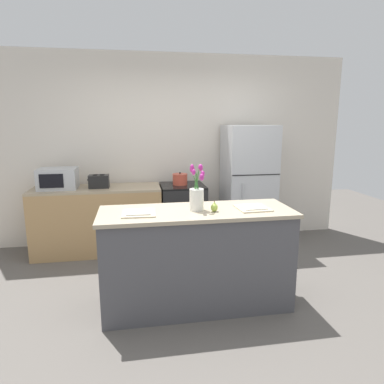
{
  "coord_description": "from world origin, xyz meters",
  "views": [
    {
      "loc": [
        -0.56,
        -3.02,
        1.77
      ],
      "look_at": [
        0.0,
        0.25,
        1.08
      ],
      "focal_mm": 32.0,
      "sensor_mm": 36.0,
      "label": 1
    }
  ],
  "objects_px": {
    "stove_range": "(183,216)",
    "microwave": "(58,179)",
    "refrigerator": "(248,186)",
    "plate_setting_right": "(253,208)",
    "flower_vase": "(197,196)",
    "toaster": "(99,181)",
    "cooking_pot": "(180,179)",
    "plate_setting_left": "(139,213)",
    "pear_figurine": "(214,207)"
  },
  "relations": [
    {
      "from": "flower_vase",
      "to": "microwave",
      "type": "xyz_separation_m",
      "value": [
        -1.54,
        1.59,
        -0.06
      ]
    },
    {
      "from": "stove_range",
      "to": "plate_setting_right",
      "type": "relative_size",
      "value": 2.91
    },
    {
      "from": "pear_figurine",
      "to": "cooking_pot",
      "type": "relative_size",
      "value": 0.5
    },
    {
      "from": "stove_range",
      "to": "microwave",
      "type": "xyz_separation_m",
      "value": [
        -1.64,
        -0.0,
        0.58
      ]
    },
    {
      "from": "plate_setting_right",
      "to": "microwave",
      "type": "bearing_deg",
      "value": 141.62
    },
    {
      "from": "flower_vase",
      "to": "cooking_pot",
      "type": "height_order",
      "value": "flower_vase"
    },
    {
      "from": "plate_setting_right",
      "to": "toaster",
      "type": "bearing_deg",
      "value": 133.73
    },
    {
      "from": "refrigerator",
      "to": "pear_figurine",
      "type": "bearing_deg",
      "value": -118.22
    },
    {
      "from": "plate_setting_right",
      "to": "microwave",
      "type": "distance_m",
      "value": 2.64
    },
    {
      "from": "stove_range",
      "to": "plate_setting_left",
      "type": "relative_size",
      "value": 2.91
    },
    {
      "from": "plate_setting_right",
      "to": "microwave",
      "type": "height_order",
      "value": "microwave"
    },
    {
      "from": "stove_range",
      "to": "plate_setting_right",
      "type": "distance_m",
      "value": 1.77
    },
    {
      "from": "toaster",
      "to": "plate_setting_right",
      "type": "bearing_deg",
      "value": -46.27
    },
    {
      "from": "stove_range",
      "to": "plate_setting_left",
      "type": "xyz_separation_m",
      "value": [
        -0.63,
        -1.64,
        0.52
      ]
    },
    {
      "from": "plate_setting_left",
      "to": "toaster",
      "type": "relative_size",
      "value": 1.1
    },
    {
      "from": "refrigerator",
      "to": "toaster",
      "type": "height_order",
      "value": "refrigerator"
    },
    {
      "from": "refrigerator",
      "to": "plate_setting_left",
      "type": "height_order",
      "value": "refrigerator"
    },
    {
      "from": "stove_range",
      "to": "plate_setting_right",
      "type": "xyz_separation_m",
      "value": [
        0.43,
        -1.64,
        0.52
      ]
    },
    {
      "from": "flower_vase",
      "to": "plate_setting_left",
      "type": "xyz_separation_m",
      "value": [
        -0.53,
        -0.04,
        -0.13
      ]
    },
    {
      "from": "plate_setting_left",
      "to": "plate_setting_right",
      "type": "height_order",
      "value": "same"
    },
    {
      "from": "stove_range",
      "to": "microwave",
      "type": "distance_m",
      "value": 1.74
    },
    {
      "from": "stove_range",
      "to": "plate_setting_left",
      "type": "bearing_deg",
      "value": -111.06
    },
    {
      "from": "stove_range",
      "to": "refrigerator",
      "type": "xyz_separation_m",
      "value": [
        0.95,
        0.0,
        0.41
      ]
    },
    {
      "from": "toaster",
      "to": "cooking_pot",
      "type": "distance_m",
      "value": 1.09
    },
    {
      "from": "refrigerator",
      "to": "plate_setting_left",
      "type": "distance_m",
      "value": 2.28
    },
    {
      "from": "toaster",
      "to": "pear_figurine",
      "type": "bearing_deg",
      "value": -54.84
    },
    {
      "from": "flower_vase",
      "to": "toaster",
      "type": "height_order",
      "value": "flower_vase"
    },
    {
      "from": "toaster",
      "to": "cooking_pot",
      "type": "bearing_deg",
      "value": 2.09
    },
    {
      "from": "microwave",
      "to": "plate_setting_right",
      "type": "bearing_deg",
      "value": -38.38
    },
    {
      "from": "plate_setting_left",
      "to": "cooking_pot",
      "type": "distance_m",
      "value": 1.77
    },
    {
      "from": "pear_figurine",
      "to": "plate_setting_left",
      "type": "relative_size",
      "value": 0.34
    },
    {
      "from": "stove_range",
      "to": "microwave",
      "type": "height_order",
      "value": "microwave"
    },
    {
      "from": "stove_range",
      "to": "cooking_pot",
      "type": "distance_m",
      "value": 0.53
    },
    {
      "from": "stove_range",
      "to": "flower_vase",
      "type": "distance_m",
      "value": 1.72
    },
    {
      "from": "pear_figurine",
      "to": "plate_setting_right",
      "type": "bearing_deg",
      "value": 5.85
    },
    {
      "from": "refrigerator",
      "to": "microwave",
      "type": "distance_m",
      "value": 2.59
    },
    {
      "from": "stove_range",
      "to": "toaster",
      "type": "height_order",
      "value": "toaster"
    },
    {
      "from": "stove_range",
      "to": "flower_vase",
      "type": "relative_size",
      "value": 2.1
    },
    {
      "from": "stove_range",
      "to": "cooking_pot",
      "type": "height_order",
      "value": "cooking_pot"
    },
    {
      "from": "stove_range",
      "to": "pear_figurine",
      "type": "height_order",
      "value": "pear_figurine"
    },
    {
      "from": "cooking_pot",
      "to": "stove_range",
      "type": "bearing_deg",
      "value": -34.65
    },
    {
      "from": "refrigerator",
      "to": "stove_range",
      "type": "bearing_deg",
      "value": -179.96
    },
    {
      "from": "refrigerator",
      "to": "plate_setting_right",
      "type": "bearing_deg",
      "value": -107.57
    },
    {
      "from": "stove_range",
      "to": "flower_vase",
      "type": "height_order",
      "value": "flower_vase"
    },
    {
      "from": "pear_figurine",
      "to": "plate_setting_right",
      "type": "relative_size",
      "value": 0.34
    },
    {
      "from": "cooking_pot",
      "to": "microwave",
      "type": "distance_m",
      "value": 1.61
    },
    {
      "from": "stove_range",
      "to": "refrigerator",
      "type": "height_order",
      "value": "refrigerator"
    },
    {
      "from": "plate_setting_right",
      "to": "cooking_pot",
      "type": "height_order",
      "value": "cooking_pot"
    },
    {
      "from": "plate_setting_left",
      "to": "toaster",
      "type": "xyz_separation_m",
      "value": [
        -0.49,
        1.62,
        0.02
      ]
    },
    {
      "from": "flower_vase",
      "to": "cooking_pot",
      "type": "distance_m",
      "value": 1.62
    }
  ]
}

